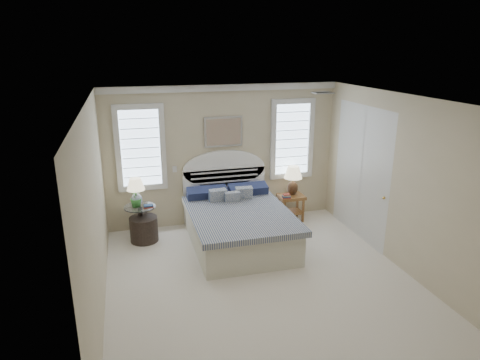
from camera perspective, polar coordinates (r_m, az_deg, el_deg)
name	(u,v)px	position (r m, az deg, el deg)	size (l,w,h in m)	color
floor	(263,283)	(6.55, 3.04, -13.55)	(4.50, 5.00, 0.01)	silver
ceiling	(266,100)	(5.66, 3.49, 10.59)	(4.50, 5.00, 0.01)	white
wall_back	(223,155)	(8.28, -2.24, 3.29)	(4.50, 0.02, 2.70)	#BFB28F
wall_left	(95,214)	(5.71, -18.77, -4.28)	(0.02, 5.00, 2.70)	#BFB28F
wall_right	(404,185)	(6.99, 21.03, -0.57)	(0.02, 5.00, 2.70)	#BFB28F
crown_molding	(223,88)	(8.02, -2.28, 12.20)	(4.50, 0.08, 0.12)	silver
hvac_vent	(323,93)	(6.85, 11.02, 11.34)	(0.30, 0.20, 0.02)	#B2B2B2
switch_plate	(175,169)	(8.16, -8.71, 1.44)	(0.08, 0.01, 0.12)	silver
window_left	(141,148)	(8.00, -13.13, 4.19)	(0.90, 0.06, 1.60)	#C9E4FF
window_right	(292,139)	(8.62, 6.92, 5.45)	(0.90, 0.06, 1.60)	#C9E4FF
painting	(224,132)	(8.14, -2.21, 6.44)	(0.74, 0.04, 0.58)	silver
closet_door	(361,173)	(7.97, 15.81, 0.96)	(0.02, 1.80, 2.40)	silver
bed	(237,222)	(7.62, -0.36, -5.62)	(1.72, 2.28, 1.47)	#B9B5A2
side_table_left	(141,219)	(7.95, -13.10, -5.09)	(0.56, 0.56, 0.63)	black
nightstand_right	(291,202)	(8.62, 6.83, -2.95)	(0.50, 0.40, 0.53)	olive
floor_pot	(144,229)	(7.92, -12.68, -6.40)	(0.50, 0.50, 0.45)	black
lamp_left	(136,189)	(7.81, -13.71, -1.17)	(0.42, 0.42, 0.52)	silver
lamp_right	(293,177)	(8.54, 7.09, 0.39)	(0.44, 0.44, 0.58)	black
potted_plant	(136,197)	(7.81, -13.74, -2.22)	(0.20, 0.20, 0.36)	#2A6B2F
books_left	(148,206)	(7.78, -12.11, -3.43)	(0.18, 0.13, 0.05)	maroon
books_right	(286,196)	(8.39, 6.21, -2.17)	(0.16, 0.12, 0.08)	maroon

